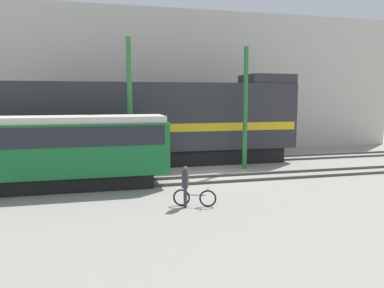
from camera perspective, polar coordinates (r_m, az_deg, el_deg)
ground_plane at (r=20.68m, az=3.21°, el=-4.80°), size 120.00×120.00×0.00m
track_near at (r=19.60m, az=4.21°, el=-5.27°), size 60.00×1.50×0.14m
track_far at (r=24.48m, az=0.40°, el=-2.73°), size 60.00×1.51×0.14m
building_backdrop at (r=32.05m, az=-3.27°, el=9.28°), size 38.03×6.00×10.91m
freight_locomotive at (r=23.69m, az=-5.10°, el=3.31°), size 17.88×3.04×5.75m
streetcar at (r=18.56m, az=-23.38°, el=-0.66°), size 12.47×2.54×3.41m
bicycle at (r=14.88m, az=0.40°, el=-8.22°), size 1.64×0.74×0.74m
person at (r=14.63m, az=-1.04°, el=-5.89°), size 0.33×0.41×1.63m
utility_pole_left at (r=20.83m, az=-9.48°, el=5.58°), size 0.27×0.27×7.48m
utility_pole_center at (r=22.42m, az=8.13°, el=5.35°), size 0.27×0.27×7.19m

